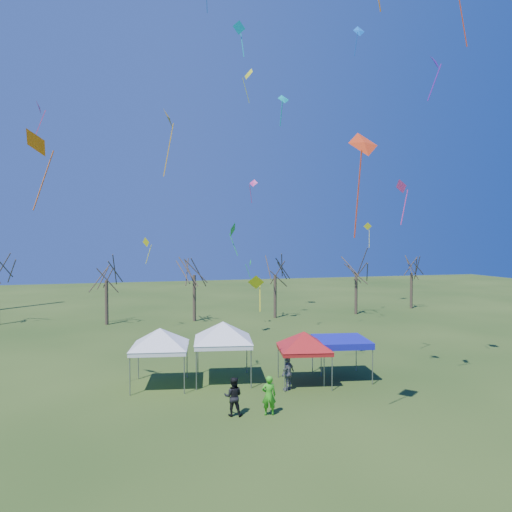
# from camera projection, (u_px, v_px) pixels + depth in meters

# --- Properties ---
(ground) EXTENTS (140.00, 140.00, 0.00)m
(ground) POSITION_uv_depth(u_px,v_px,m) (307.00, 402.00, 22.92)
(ground) COLOR #254114
(ground) RESTS_ON ground
(tree_1) EXTENTS (3.42, 3.42, 7.54)m
(tree_1) POSITION_uv_depth(u_px,v_px,m) (106.00, 265.00, 43.61)
(tree_1) COLOR #3D2D21
(tree_1) RESTS_ON ground
(tree_2) EXTENTS (3.71, 3.71, 8.18)m
(tree_2) POSITION_uv_depth(u_px,v_px,m) (194.00, 259.00, 45.56)
(tree_2) COLOR #3D2D21
(tree_2) RESTS_ON ground
(tree_3) EXTENTS (3.59, 3.59, 7.91)m
(tree_3) POSITION_uv_depth(u_px,v_px,m) (275.00, 260.00, 47.48)
(tree_3) COLOR #3D2D21
(tree_3) RESTS_ON ground
(tree_4) EXTENTS (3.58, 3.58, 7.89)m
(tree_4) POSITION_uv_depth(u_px,v_px,m) (356.00, 259.00, 49.91)
(tree_4) COLOR #3D2D21
(tree_4) RESTS_ON ground
(tree_5) EXTENTS (3.39, 3.39, 7.46)m
(tree_5) POSITION_uv_depth(u_px,v_px,m) (412.00, 260.00, 54.13)
(tree_5) COLOR #3D2D21
(tree_5) RESTS_ON ground
(tent_white_west) EXTENTS (4.20, 4.20, 3.76)m
(tent_white_west) POSITION_uv_depth(u_px,v_px,m) (160.00, 332.00, 25.25)
(tent_white_west) COLOR gray
(tent_white_west) RESTS_ON ground
(tent_white_mid) EXTENTS (4.45, 4.45, 3.98)m
(tent_white_mid) POSITION_uv_depth(u_px,v_px,m) (223.00, 326.00, 26.21)
(tent_white_mid) COLOR gray
(tent_white_mid) RESTS_ON ground
(tent_red) EXTENTS (3.85, 3.85, 3.45)m
(tent_red) POSITION_uv_depth(u_px,v_px,m) (304.00, 335.00, 25.68)
(tent_red) COLOR gray
(tent_red) RESTS_ON ground
(tent_blue) EXTENTS (3.42, 3.42, 2.35)m
(tent_blue) POSITION_uv_depth(u_px,v_px,m) (341.00, 342.00, 26.77)
(tent_blue) COLOR gray
(tent_blue) RESTS_ON ground
(person_grey) EXTENTS (1.12, 1.02, 1.84)m
(person_grey) POSITION_uv_depth(u_px,v_px,m) (288.00, 373.00, 24.68)
(person_grey) COLOR slate
(person_grey) RESTS_ON ground
(person_dark) EXTENTS (1.04, 0.91, 1.79)m
(person_dark) POSITION_uv_depth(u_px,v_px,m) (233.00, 396.00, 21.08)
(person_dark) COLOR black
(person_dark) RESTS_ON ground
(person_green) EXTENTS (0.73, 0.54, 1.84)m
(person_green) POSITION_uv_depth(u_px,v_px,m) (269.00, 395.00, 21.16)
(person_green) COLOR green
(person_green) RESTS_ON ground
(kite_12) EXTENTS (0.94, 0.70, 2.82)m
(kite_12) POSITION_uv_depth(u_px,v_px,m) (368.00, 227.00, 50.58)
(kite_12) COLOR #FFF71A
(kite_12) RESTS_ON ground
(kite_14) EXTENTS (1.80, 1.86, 3.98)m
(kite_14) POSITION_uv_depth(u_px,v_px,m) (37.00, 143.00, 21.91)
(kite_14) COLOR orange
(kite_14) RESTS_ON ground
(kite_24) EXTENTS (1.02, 0.59, 2.64)m
(kite_24) POSITION_uv_depth(u_px,v_px,m) (239.00, 28.00, 33.12)
(kite_24) COLOR #0CBCBB
(kite_24) RESTS_ON ground
(kite_18) EXTENTS (0.89, 0.66, 2.08)m
(kite_18) POSITION_uv_depth(u_px,v_px,m) (283.00, 99.00, 29.03)
(kite_18) COLOR #0BABA9
(kite_18) RESTS_ON ground
(kite_8) EXTENTS (0.83, 1.30, 3.56)m
(kite_8) POSITION_uv_depth(u_px,v_px,m) (169.00, 119.00, 23.28)
(kite_8) COLOR #EEA30C
(kite_8) RESTS_ON ground
(kite_27) EXTENTS (1.07, 1.07, 2.34)m
(kite_27) POSITION_uv_depth(u_px,v_px,m) (436.00, 63.00, 22.19)
(kite_27) COLOR purple
(kite_27) RESTS_ON ground
(kite_6) EXTENTS (1.37, 0.73, 3.19)m
(kite_6) POSITION_uv_depth(u_px,v_px,m) (359.00, 31.00, 48.41)
(kite_6) COLOR blue
(kite_6) RESTS_ON ground
(kite_22) EXTENTS (0.78, 0.77, 2.49)m
(kite_22) POSITION_uv_depth(u_px,v_px,m) (250.00, 264.00, 42.89)
(kite_22) COLOR green
(kite_22) RESTS_ON ground
(kite_1) EXTENTS (0.92, 0.65, 1.90)m
(kite_1) POSITION_uv_depth(u_px,v_px,m) (256.00, 283.00, 23.28)
(kite_1) COLOR yellow
(kite_1) RESTS_ON ground
(kite_7) EXTENTS (0.84, 1.03, 2.92)m
(kite_7) POSITION_uv_depth(u_px,v_px,m) (39.00, 108.00, 30.25)
(kite_7) COLOR #F43668
(kite_7) RESTS_ON ground
(kite_19) EXTENTS (0.94, 0.86, 2.24)m
(kite_19) POSITION_uv_depth(u_px,v_px,m) (253.00, 183.00, 42.35)
(kite_19) COLOR #CF2E84
(kite_19) RESTS_ON ground
(kite_13) EXTENTS (0.86, 0.94, 2.40)m
(kite_13) POSITION_uv_depth(u_px,v_px,m) (146.00, 243.00, 40.73)
(kite_13) COLOR yellow
(kite_13) RESTS_ON ground
(kite_17) EXTENTS (0.62, 1.04, 3.04)m
(kite_17) POSITION_uv_depth(u_px,v_px,m) (402.00, 187.00, 29.93)
(kite_17) COLOR #F6368B
(kite_17) RESTS_ON ground
(kite_11) EXTENTS (1.04, 1.34, 2.78)m
(kite_11) POSITION_uv_depth(u_px,v_px,m) (232.00, 230.00, 37.12)
(kite_11) COLOR green
(kite_11) RESTS_ON ground
(kite_3) EXTENTS (1.25, 1.64, 3.51)m
(kite_3) POSITION_uv_depth(u_px,v_px,m) (248.00, 74.00, 47.13)
(kite_3) COLOR #D3DD17
(kite_3) RESTS_ON ground
(kite_5) EXTENTS (1.41, 0.98, 4.37)m
(kite_5) POSITION_uv_depth(u_px,v_px,m) (363.00, 145.00, 18.24)
(kite_5) COLOR #ED3E16
(kite_5) RESTS_ON ground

